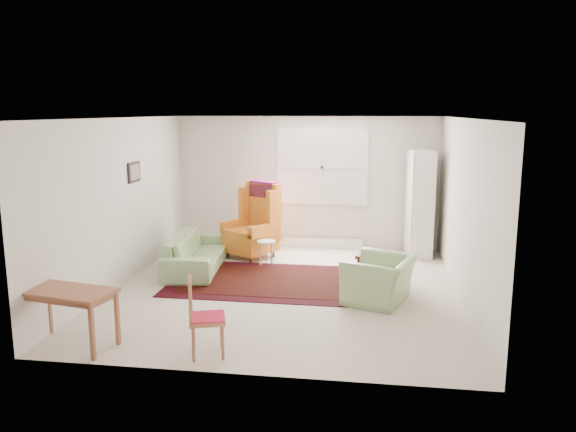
# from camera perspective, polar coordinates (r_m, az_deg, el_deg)

# --- Properties ---
(room) EXTENTS (5.04, 5.54, 2.51)m
(room) POSITION_cam_1_polar(r_m,az_deg,el_deg) (8.27, 0.04, 1.29)
(room) COLOR beige
(room) RESTS_ON ground
(rug) EXTENTS (3.12, 2.02, 0.03)m
(rug) POSITION_cam_1_polar(r_m,az_deg,el_deg) (8.73, -1.57, -6.58)
(rug) COLOR black
(rug) RESTS_ON ground
(sofa) EXTENTS (0.94, 2.03, 0.79)m
(sofa) POSITION_cam_1_polar(r_m,az_deg,el_deg) (9.45, -9.21, -2.98)
(sofa) COLOR #87A870
(sofa) RESTS_ON ground
(armchair) EXTENTS (1.11, 1.19, 0.75)m
(armchair) POSITION_cam_1_polar(r_m,az_deg,el_deg) (7.86, 9.31, -5.95)
(armchair) COLOR #87A870
(armchair) RESTS_ON ground
(wingback_chair) EXTENTS (1.10, 1.11, 1.35)m
(wingback_chair) POSITION_cam_1_polar(r_m,az_deg,el_deg) (10.00, -3.86, -0.47)
(wingback_chair) COLOR orange
(wingback_chair) RESTS_ON ground
(coffee_table) EXTENTS (0.75, 0.75, 0.50)m
(coffee_table) POSITION_cam_1_polar(r_m,az_deg,el_deg) (8.62, 9.32, -5.33)
(coffee_table) COLOR #482016
(coffee_table) RESTS_ON ground
(stool) EXTENTS (0.41, 0.41, 0.42)m
(stool) POSITION_cam_1_polar(r_m,az_deg,el_deg) (9.62, -2.23, -3.73)
(stool) COLOR white
(stool) RESTS_ON ground
(cabinet) EXTENTS (0.49, 0.81, 1.92)m
(cabinet) POSITION_cam_1_polar(r_m,az_deg,el_deg) (10.38, 13.21, 1.27)
(cabinet) COLOR white
(cabinet) RESTS_ON ground
(desk) EXTENTS (1.12, 0.71, 0.66)m
(desk) POSITION_cam_1_polar(r_m,az_deg,el_deg) (6.80, -21.35, -9.64)
(desk) COLOR #95593C
(desk) RESTS_ON ground
(desk_chair) EXTENTS (0.47, 0.47, 0.86)m
(desk_chair) POSITION_cam_1_polar(r_m,az_deg,el_deg) (6.16, -8.21, -10.10)
(desk_chair) COLOR #95593C
(desk_chair) RESTS_ON ground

